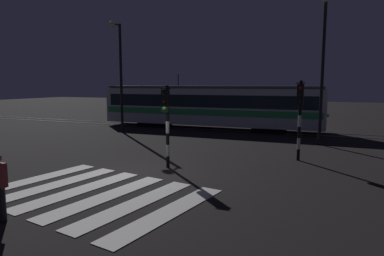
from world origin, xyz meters
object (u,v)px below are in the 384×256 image
(street_lamp_trackside_left, at_px, (119,64))
(tram, at_px, (208,106))
(traffic_light_median_centre, at_px, (166,114))
(street_lamp_trackside_right, at_px, (323,54))
(traffic_light_corner_far_right, at_px, (300,108))

(street_lamp_trackside_left, xyz_separation_m, tram, (4.89, 4.55, -2.96))
(traffic_light_median_centre, distance_m, street_lamp_trackside_right, 9.97)
(street_lamp_trackside_left, height_order, street_lamp_trackside_right, street_lamp_trackside_right)
(street_lamp_trackside_right, xyz_separation_m, tram, (-8.11, 4.52, -3.24))
(traffic_light_median_centre, height_order, traffic_light_corner_far_right, traffic_light_corner_far_right)
(tram, bearing_deg, street_lamp_trackside_right, -29.10)
(traffic_light_median_centre, height_order, tram, tram)
(traffic_light_corner_far_right, distance_m, street_lamp_trackside_right, 5.22)
(traffic_light_median_centre, distance_m, street_lamp_trackside_left, 11.10)
(traffic_light_corner_far_right, relative_size, street_lamp_trackside_left, 0.47)
(street_lamp_trackside_left, bearing_deg, traffic_light_median_centre, -46.13)
(traffic_light_corner_far_right, relative_size, tram, 0.21)
(traffic_light_corner_far_right, distance_m, street_lamp_trackside_left, 13.27)
(traffic_light_corner_far_right, relative_size, street_lamp_trackside_right, 0.44)
(traffic_light_corner_far_right, bearing_deg, tram, 129.59)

